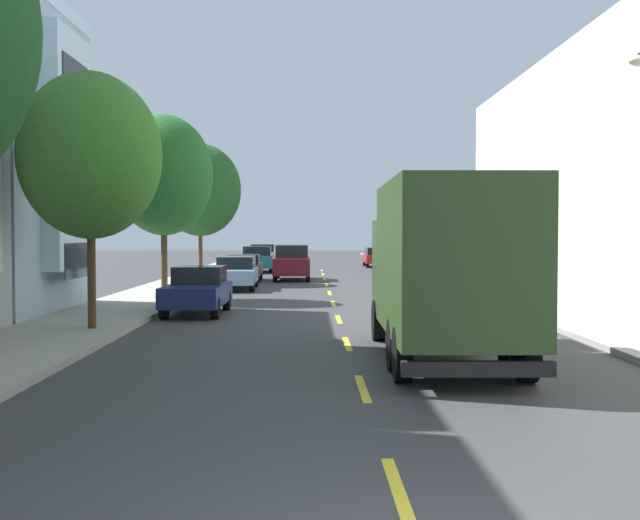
# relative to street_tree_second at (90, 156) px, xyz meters

# --- Properties ---
(ground_plane) EXTENTS (160.00, 160.00, 0.00)m
(ground_plane) POSITION_rel_street_tree_second_xyz_m (6.40, 16.10, -4.51)
(ground_plane) COLOR #38383A
(sidewalk_left) EXTENTS (3.20, 120.00, 0.14)m
(sidewalk_left) POSITION_rel_street_tree_second_xyz_m (-0.70, 14.10, -4.44)
(sidewalk_left) COLOR #A39E93
(sidewalk_left) RESTS_ON ground_plane
(sidewalk_right) EXTENTS (3.20, 120.00, 0.14)m
(sidewalk_right) POSITION_rel_street_tree_second_xyz_m (13.50, 14.10, -4.44)
(sidewalk_right) COLOR #A39E93
(sidewalk_right) RESTS_ON ground_plane
(lane_centerline_dashes) EXTENTS (0.14, 47.20, 0.01)m
(lane_centerline_dashes) POSITION_rel_street_tree_second_xyz_m (6.40, 10.60, -4.50)
(lane_centerline_dashes) COLOR yellow
(lane_centerline_dashes) RESTS_ON ground_plane
(street_tree_second) EXTENTS (3.58, 3.58, 6.48)m
(street_tree_second) POSITION_rel_street_tree_second_xyz_m (0.00, 0.00, 0.00)
(street_tree_second) COLOR #47331E
(street_tree_second) RESTS_ON sidewalk_left
(street_tree_third) EXTENTS (3.73, 3.73, 6.92)m
(street_tree_third) POSITION_rel_street_tree_second_xyz_m (0.00, 9.63, 0.25)
(street_tree_third) COLOR #47331E
(street_tree_third) RESTS_ON sidewalk_left
(street_tree_farthest) EXTENTS (4.14, 4.14, 6.97)m
(street_tree_farthest) POSITION_rel_street_tree_second_xyz_m (-0.00, 19.25, 0.25)
(street_tree_farthest) COLOR #47331E
(street_tree_farthest) RESTS_ON sidewalk_left
(delivery_box_truck) EXTENTS (2.49, 7.23, 3.51)m
(delivery_box_truck) POSITION_rel_street_tree_second_xyz_m (8.20, -4.29, -2.55)
(delivery_box_truck) COLOR #2D471E
(delivery_box_truck) RESTS_ON ground_plane
(parked_pickup_teal) EXTENTS (2.11, 5.34, 1.73)m
(parked_pickup_teal) POSITION_rel_street_tree_second_xyz_m (2.15, 30.69, -3.68)
(parked_pickup_teal) COLOR #195B60
(parked_pickup_teal) RESTS_ON ground_plane
(parked_pickup_silver) EXTENTS (2.03, 5.31, 1.73)m
(parked_pickup_silver) POSITION_rel_street_tree_second_xyz_m (1.95, 40.12, -3.68)
(parked_pickup_silver) COLOR #B2B5BA
(parked_pickup_silver) RESTS_ON ground_plane
(parked_hatchback_navy) EXTENTS (1.81, 4.03, 1.50)m
(parked_hatchback_navy) POSITION_rel_street_tree_second_xyz_m (2.00, 4.65, -3.75)
(parked_hatchback_navy) COLOR navy
(parked_hatchback_navy) RESTS_ON ground_plane
(parked_wagon_sky) EXTENTS (1.92, 4.74, 1.50)m
(parked_wagon_sky) POSITION_rel_street_tree_second_xyz_m (2.20, 15.33, -3.70)
(parked_wagon_sky) COLOR #7A9EC6
(parked_wagon_sky) RESTS_ON ground_plane
(parked_sedan_charcoal) EXTENTS (1.86, 4.53, 1.43)m
(parked_sedan_charcoal) POSITION_rel_street_tree_second_xyz_m (2.04, 21.32, -3.76)
(parked_sedan_charcoal) COLOR #333338
(parked_sedan_charcoal) RESTS_ON ground_plane
(parked_hatchback_orange) EXTENTS (1.76, 4.01, 1.50)m
(parked_hatchback_orange) POSITION_rel_street_tree_second_xyz_m (10.85, 30.75, -3.75)
(parked_hatchback_orange) COLOR orange
(parked_hatchback_orange) RESTS_ON ground_plane
(parked_wagon_forest) EXTENTS (1.82, 4.70, 1.50)m
(parked_wagon_forest) POSITION_rel_street_tree_second_xyz_m (10.77, 12.90, -3.70)
(parked_wagon_forest) COLOR #194C28
(parked_wagon_forest) RESTS_ON ground_plane
(parked_wagon_red) EXTENTS (1.84, 4.71, 1.50)m
(parked_wagon_red) POSITION_rel_street_tree_second_xyz_m (10.70, 38.57, -3.70)
(parked_wagon_red) COLOR #AD1E1E
(parked_wagon_red) RESTS_ON ground_plane
(moving_burgundy_sedan) EXTENTS (1.95, 4.80, 1.93)m
(moving_burgundy_sedan) POSITION_rel_street_tree_second_xyz_m (4.60, 22.23, -3.52)
(moving_burgundy_sedan) COLOR maroon
(moving_burgundy_sedan) RESTS_ON ground_plane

